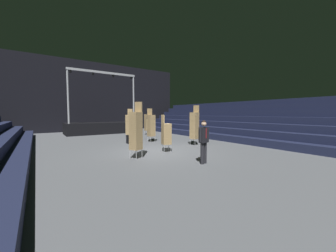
# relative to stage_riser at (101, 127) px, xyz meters

# --- Properties ---
(ground_plane) EXTENTS (22.00, 30.00, 0.10)m
(ground_plane) POSITION_rel_stage_riser_xyz_m (0.00, -11.38, -0.71)
(ground_plane) COLOR #515459
(arena_end_wall) EXTENTS (22.00, 0.30, 8.00)m
(arena_end_wall) POSITION_rel_stage_riser_xyz_m (0.00, 3.62, 3.34)
(arena_end_wall) COLOR black
(arena_end_wall) RESTS_ON ground_plane
(bleacher_bank_right) EXTENTS (5.25, 24.00, 3.15)m
(bleacher_bank_right) POSITION_rel_stage_riser_xyz_m (8.38, -10.38, 0.92)
(bleacher_bank_right) COLOR #191E38
(bleacher_bank_right) RESTS_ON ground_plane
(stage_riser) EXTENTS (6.71, 2.94, 6.04)m
(stage_riser) POSITION_rel_stage_riser_xyz_m (0.00, 0.00, 0.00)
(stage_riser) COLOR black
(stage_riser) RESTS_ON ground_plane
(man_with_tie) EXTENTS (0.57, 0.30, 1.76)m
(man_with_tie) POSITION_rel_stage_riser_xyz_m (0.08, -14.71, 0.34)
(man_with_tie) COLOR black
(man_with_tie) RESTS_ON ground_plane
(chair_stack_front_left) EXTENTS (0.62, 0.62, 2.39)m
(chair_stack_front_left) POSITION_rel_stage_riser_xyz_m (0.45, -6.25, 0.54)
(chair_stack_front_left) COLOR #B2B5BA
(chair_stack_front_left) RESTS_ON ground_plane
(chair_stack_front_right) EXTENTS (0.53, 0.53, 1.96)m
(chair_stack_front_right) POSITION_rel_stage_riser_xyz_m (0.18, -11.81, 0.33)
(chair_stack_front_right) COLOR #B2B5BA
(chair_stack_front_right) RESTS_ON ground_plane
(chair_stack_mid_left) EXTENTS (0.53, 0.53, 2.56)m
(chair_stack_mid_left) POSITION_rel_stage_riser_xyz_m (2.92, -10.97, 0.62)
(chair_stack_mid_left) COLOR #B2B5BA
(chair_stack_mid_left) RESTS_ON ground_plane
(chair_stack_mid_right) EXTENTS (0.58, 0.58, 2.56)m
(chair_stack_mid_right) POSITION_rel_stage_riser_xyz_m (-1.79, -12.31, 0.62)
(chair_stack_mid_right) COLOR #B2B5BA
(chair_stack_mid_right) RESTS_ON ground_plane
(chair_stack_mid_centre) EXTENTS (0.44, 0.44, 1.96)m
(chair_stack_mid_centre) POSITION_rel_stage_riser_xyz_m (3.28, -3.85, 0.33)
(chair_stack_mid_centre) COLOR #B2B5BA
(chair_stack_mid_centre) RESTS_ON ground_plane
(chair_stack_rear_left) EXTENTS (0.48, 0.48, 2.39)m
(chair_stack_rear_left) POSITION_rel_stage_riser_xyz_m (1.33, -8.13, 0.54)
(chair_stack_rear_left) COLOR #B2B5BA
(chair_stack_rear_left) RESTS_ON ground_plane
(equipment_road_case) EXTENTS (0.92, 0.63, 0.57)m
(equipment_road_case) POSITION_rel_stage_riser_xyz_m (-0.01, -8.13, -0.37)
(equipment_road_case) COLOR black
(equipment_road_case) RESTS_ON ground_plane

